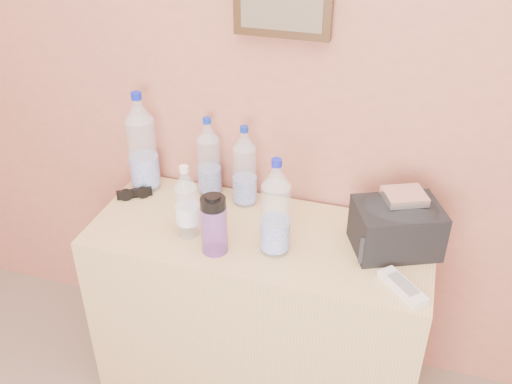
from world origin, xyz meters
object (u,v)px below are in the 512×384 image
at_px(pet_large_b, 209,161).
at_px(foil_packet, 405,196).
at_px(pet_large_a, 142,147).
at_px(pet_small, 187,205).
at_px(nalgene_bottle, 214,224).
at_px(ac_remote, 403,287).
at_px(pet_large_c, 245,170).
at_px(pet_large_d, 276,212).
at_px(toiletry_bag, 397,225).
at_px(sunglasses, 134,193).
at_px(dresser, 259,311).

height_order(pet_large_b, foil_packet, pet_large_b).
xyz_separation_m(pet_large_a, pet_small, (0.26, -0.22, -0.05)).
height_order(nalgene_bottle, ac_remote, nalgene_bottle).
height_order(pet_large_c, pet_small, pet_large_c).
height_order(pet_large_d, toiletry_bag, pet_large_d).
bearing_deg(foil_packet, pet_small, -168.55).
xyz_separation_m(pet_large_a, pet_large_b, (0.24, 0.04, -0.03)).
relative_size(pet_large_c, foil_packet, 2.45).
height_order(pet_large_b, ac_remote, pet_large_b).
height_order(sunglasses, ac_remote, sunglasses).
bearing_deg(pet_large_b, dresser, -37.60).
xyz_separation_m(pet_large_d, sunglasses, (-0.56, 0.15, -0.13)).
distance_m(pet_large_a, foil_packet, 0.92).
xyz_separation_m(pet_large_d, pet_small, (-0.29, 0.00, -0.03)).
relative_size(pet_large_a, pet_small, 1.48).
distance_m(pet_large_b, pet_small, 0.26).
relative_size(pet_large_a, foil_packet, 3.08).
xyz_separation_m(pet_large_c, toiletry_bag, (0.53, -0.11, -0.04)).
relative_size(pet_small, ac_remote, 1.51).
relative_size(nalgene_bottle, ac_remote, 1.21).
relative_size(dresser, nalgene_bottle, 5.56).
height_order(pet_large_a, pet_large_b, pet_large_a).
relative_size(pet_large_c, sunglasses, 2.35).
height_order(pet_large_d, sunglasses, pet_large_d).
height_order(pet_large_c, pet_large_d, pet_large_d).
xyz_separation_m(pet_large_c, ac_remote, (0.57, -0.31, -0.12)).
xyz_separation_m(dresser, ac_remote, (0.47, -0.14, 0.36)).
relative_size(pet_large_d, nalgene_bottle, 1.61).
bearing_deg(pet_large_d, ac_remote, -10.42).
height_order(ac_remote, foil_packet, foil_packet).
bearing_deg(pet_large_d, pet_small, 179.75).
bearing_deg(pet_large_b, ac_remote, -24.96).
distance_m(pet_large_a, nalgene_bottle, 0.47).
height_order(dresser, pet_small, pet_small).
xyz_separation_m(pet_large_d, toiletry_bag, (0.35, 0.12, -0.06)).
bearing_deg(nalgene_bottle, ac_remote, -1.69).
height_order(sunglasses, toiletry_bag, toiletry_bag).
bearing_deg(toiletry_bag, pet_large_b, 144.12).
bearing_deg(pet_large_c, sunglasses, -167.43).
relative_size(pet_large_b, pet_small, 1.18).
height_order(pet_large_d, ac_remote, pet_large_d).
height_order(dresser, toiletry_bag, toiletry_bag).
distance_m(pet_large_d, toiletry_bag, 0.38).
bearing_deg(nalgene_bottle, pet_small, 153.13).
relative_size(dresser, pet_small, 4.46).
distance_m(pet_large_b, pet_large_c, 0.14).
relative_size(pet_large_c, pet_large_d, 0.91).
distance_m(pet_large_d, ac_remote, 0.43).
distance_m(pet_large_c, pet_small, 0.26).
bearing_deg(pet_large_a, toiletry_bag, -6.44).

